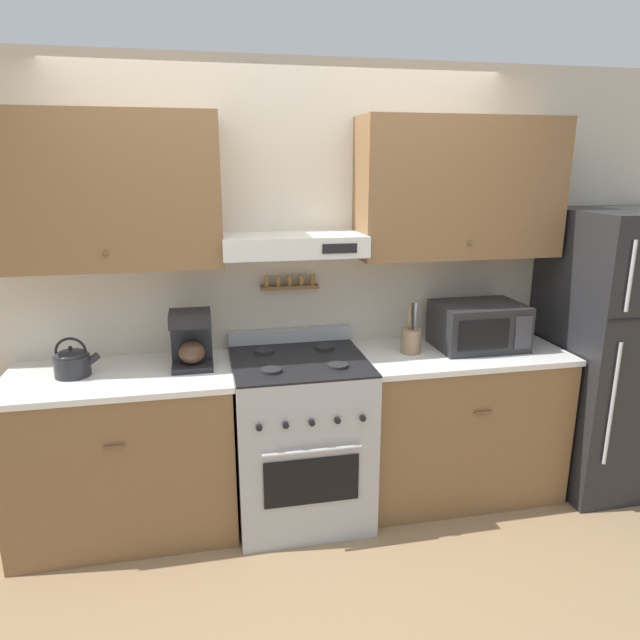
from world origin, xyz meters
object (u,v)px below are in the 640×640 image
utensil_crock (411,340)px  tea_kettle (72,362)px  microwave (478,326)px  coffee_maker (191,339)px  refrigerator (615,351)px  stove_range (300,437)px

utensil_crock → tea_kettle: bearing=-180.0°
microwave → coffee_maker: bearing=179.8°
refrigerator → tea_kettle: (-3.17, 0.08, 0.13)m
microwave → tea_kettle: bearing=-179.6°
refrigerator → utensil_crock: (-1.32, 0.08, 0.13)m
refrigerator → utensil_crock: bearing=176.6°
stove_range → coffee_maker: (-0.58, 0.08, 0.60)m
refrigerator → utensil_crock: 1.32m
utensil_crock → refrigerator: bearing=-3.4°
refrigerator → coffee_maker: bearing=177.7°
microwave → refrigerator: bearing=-6.2°
tea_kettle → microwave: (2.28, 0.02, 0.06)m
tea_kettle → microwave: size_ratio=0.46×
utensil_crock → coffee_maker: bearing=178.9°
coffee_maker → microwave: 1.68m
stove_range → tea_kettle: tea_kettle is taller
coffee_maker → microwave: (1.68, -0.01, -0.02)m
tea_kettle → utensil_crock: size_ratio=0.78×
coffee_maker → utensil_crock: size_ratio=1.04×
utensil_crock → stove_range: bearing=-175.1°
refrigerator → microwave: size_ratio=3.40×
coffee_maker → tea_kettle: bearing=-177.7°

